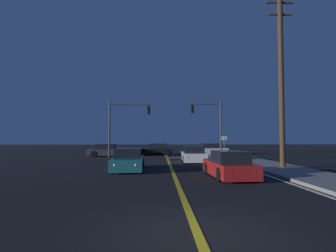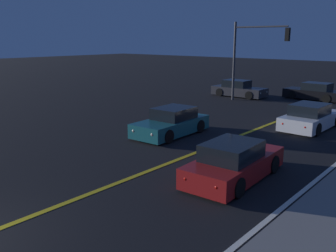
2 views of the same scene
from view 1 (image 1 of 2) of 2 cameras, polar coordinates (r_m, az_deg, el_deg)
ground_plane at (r=6.00m, az=6.34°, el=-21.81°), size 160.00×160.00×0.00m
sidewalk_right at (r=18.95m, az=21.98°, el=-8.15°), size 3.20×41.97×0.15m
lane_line_center at (r=17.40m, az=0.81°, el=-9.08°), size 0.20×39.64×0.01m
lane_line_edge_right at (r=18.30m, az=16.62°, el=-8.65°), size 0.16×39.64×0.01m
stop_bar at (r=27.70m, az=5.23°, el=-6.65°), size 5.18×0.50×0.01m
car_parked_curb_silver at (r=33.42m, az=8.53°, el=-4.94°), size 4.71×1.96×1.34m
car_lead_oncoming_white at (r=22.93m, az=5.35°, el=-6.05°), size 2.02×4.40×1.34m
car_following_oncoming_charcoal at (r=30.65m, az=-12.59°, el=-5.12°), size 4.44×1.84×1.34m
car_distant_tail_teal at (r=17.12m, az=-8.37°, el=-7.23°), size 2.05×4.30×1.34m
car_mid_block_red at (r=14.22m, az=12.67°, el=-8.15°), size 2.00×4.42×1.34m
car_side_waiting_black at (r=32.44m, az=-2.47°, el=-5.04°), size 4.38×1.99×1.34m
traffic_signal_near_right at (r=30.33m, az=8.91°, el=1.37°), size 3.35×0.28×6.15m
traffic_signal_far_left at (r=28.63m, az=-9.17°, el=1.40°), size 4.32×0.28×5.88m
utility_pole_right at (r=19.27m, az=22.67°, el=9.40°), size 1.83×0.33×11.46m
street_sign_corner at (r=27.70m, az=11.71°, el=-3.47°), size 0.56×0.07×2.24m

